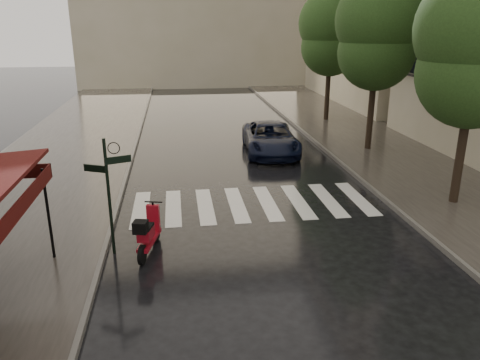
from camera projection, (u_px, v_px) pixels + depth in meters
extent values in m
plane|color=black|center=(157.00, 316.00, 9.67)|extent=(120.00, 120.00, 0.00)
cube|color=#38332D|center=(60.00, 161.00, 20.32)|extent=(6.00, 60.00, 0.12)
cube|color=#38332D|center=(382.00, 149.00, 22.24)|extent=(5.50, 60.00, 0.12)
cube|color=#595651|center=(132.00, 158.00, 20.72)|extent=(0.12, 60.00, 0.16)
cube|color=#595651|center=(326.00, 151.00, 21.87)|extent=(0.12, 60.00, 0.16)
cube|color=silver|center=(141.00, 209.00, 15.20)|extent=(0.50, 3.20, 0.01)
cube|color=silver|center=(173.00, 207.00, 15.34)|extent=(0.50, 3.20, 0.01)
cube|color=silver|center=(205.00, 206.00, 15.48)|extent=(0.50, 3.20, 0.01)
cube|color=silver|center=(237.00, 204.00, 15.61)|extent=(0.50, 3.20, 0.01)
cube|color=silver|center=(267.00, 203.00, 15.75)|extent=(0.50, 3.20, 0.01)
cube|color=silver|center=(298.00, 201.00, 15.89)|extent=(0.50, 3.20, 0.01)
cube|color=silver|center=(328.00, 200.00, 16.03)|extent=(0.50, 3.20, 0.01)
cube|color=silver|center=(357.00, 198.00, 16.16)|extent=(0.50, 3.20, 0.01)
cube|color=#460A0B|center=(2.00, 230.00, 8.12)|extent=(0.04, 7.00, 0.35)
cylinder|color=black|center=(48.00, 214.00, 11.49)|extent=(0.07, 0.07, 2.35)
cylinder|color=black|center=(109.00, 198.00, 11.83)|extent=(0.08, 0.08, 3.10)
cube|color=black|center=(118.00, 160.00, 11.55)|extent=(0.62, 0.26, 0.18)
cube|color=black|center=(95.00, 168.00, 11.54)|extent=(0.56, 0.29, 0.18)
cylinder|color=black|center=(463.00, 139.00, 14.89)|extent=(0.28, 0.28, 4.26)
sphere|color=#1D3613|center=(473.00, 73.00, 14.23)|extent=(3.40, 3.40, 3.40)
sphere|color=#1D3613|center=(480.00, 29.00, 13.82)|extent=(3.80, 3.80, 3.80)
cylinder|color=black|center=(372.00, 101.00, 21.41)|extent=(0.28, 0.28, 4.48)
sphere|color=#1D3613|center=(376.00, 52.00, 20.72)|extent=(3.40, 3.40, 3.40)
sphere|color=#1D3613|center=(379.00, 20.00, 20.28)|extent=(3.80, 3.80, 3.80)
cylinder|color=black|center=(328.00, 83.00, 28.02)|extent=(0.28, 0.28, 4.37)
sphere|color=#1D3613|center=(330.00, 47.00, 27.35)|extent=(3.40, 3.40, 3.40)
sphere|color=#1D3613|center=(332.00, 23.00, 26.92)|extent=(3.80, 3.80, 3.80)
sphere|color=#1D3613|center=(333.00, 0.00, 26.52)|extent=(2.60, 2.60, 2.60)
cylinder|color=black|center=(142.00, 255.00, 11.69)|extent=(0.22, 0.52, 0.51)
cylinder|color=black|center=(156.00, 232.00, 12.94)|extent=(0.22, 0.52, 0.51)
cube|color=maroon|center=(149.00, 240.00, 12.31)|extent=(0.60, 1.40, 0.11)
cube|color=maroon|center=(146.00, 233.00, 11.96)|extent=(0.44, 0.64, 0.30)
cube|color=maroon|center=(153.00, 219.00, 12.63)|extent=(0.36, 0.20, 0.79)
cylinder|color=black|center=(153.00, 202.00, 12.59)|extent=(0.48, 0.15, 0.04)
cube|color=black|center=(140.00, 227.00, 11.48)|extent=(0.40, 0.39, 0.30)
imported|color=black|center=(270.00, 138.00, 21.60)|extent=(2.62, 5.12, 1.38)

